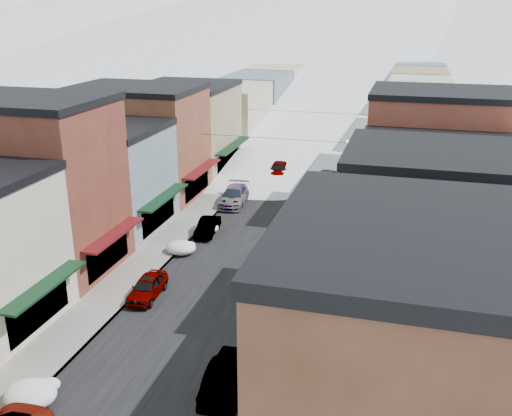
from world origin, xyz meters
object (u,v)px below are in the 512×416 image
Objects in this scene: car_dark_hatch at (208,227)px; car_green_sedan at (228,375)px; trash_can at (308,274)px; streetlamp_near at (321,228)px; car_silver_sedan at (147,287)px.

car_green_sedan is (8.06, -19.23, 0.17)m from car_dark_hatch.
car_dark_hatch is at bearing 145.60° from trash_can.
trash_can is at bearing -95.89° from streetlamp_near.
streetlamp_near is (2.07, 15.63, 2.12)m from car_green_sedan.
car_dark_hatch is at bearing 86.65° from car_silver_sedan.
streetlamp_near reaches higher than car_dark_hatch.
car_dark_hatch is 3.91× the size of trash_can.
car_silver_sedan is 0.95× the size of streetlamp_near.
car_green_sedan reaches higher than car_dark_hatch.
streetlamp_near is (10.20, 7.82, 2.24)m from car_silver_sedan.
car_silver_sedan is at bearing -142.51° from streetlamp_near.
car_green_sedan reaches higher than trash_can.
car_green_sedan reaches higher than car_silver_sedan.
streetlamp_near reaches higher than car_green_sedan.
car_silver_sedan is 4.07× the size of trash_can.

